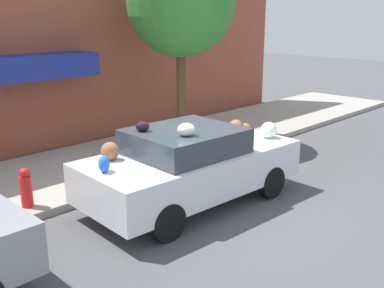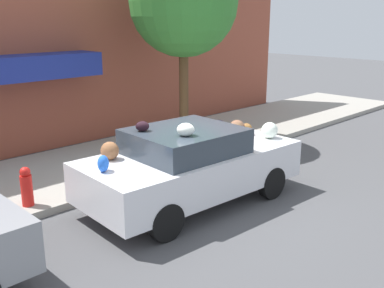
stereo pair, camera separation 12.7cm
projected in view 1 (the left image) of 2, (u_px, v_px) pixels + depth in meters
ground_plane at (185, 199)px, 8.37m from camera, size 60.00×60.00×0.00m
sidewalk_curb at (101, 164)px, 10.18m from camera, size 24.00×3.20×0.14m
building_facade at (41, 34)px, 10.87m from camera, size 18.00×1.20×5.83m
street_tree at (181, 2)px, 11.07m from camera, size 2.72×2.72×4.87m
fire_hydrant at (26, 188)px, 7.64m from camera, size 0.20×0.20×0.70m
art_car at (191, 164)px, 8.04m from camera, size 4.14×1.99×1.63m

